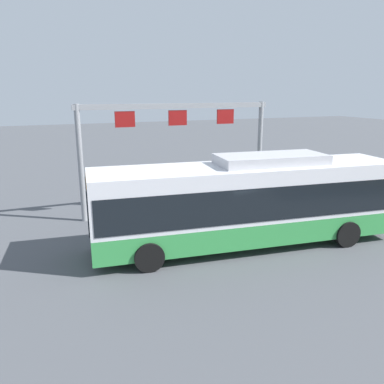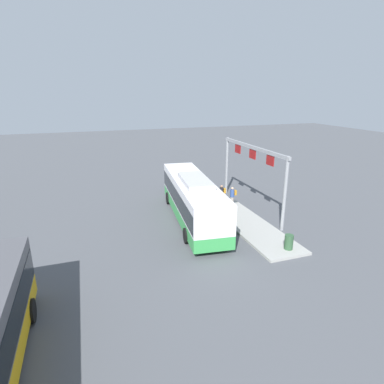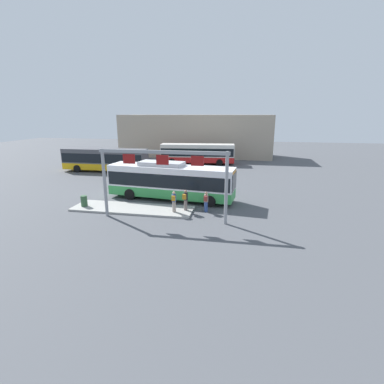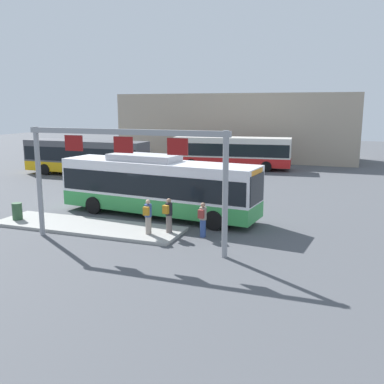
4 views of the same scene
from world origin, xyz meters
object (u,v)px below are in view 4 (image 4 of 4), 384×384
object	(u,v)px
bus_background_left	(232,151)
bus_background_right	(86,155)
bus_main	(157,184)
person_waiting_mid	(148,216)
person_boarding	(203,219)
person_waiting_near	(169,214)
trash_bin	(17,211)

from	to	relation	value
bus_background_left	bus_background_right	distance (m)	14.00
bus_main	bus_background_right	distance (m)	16.44
bus_background_right	person_waiting_mid	xyz separation A→B (m)	(13.36, -15.03, -0.73)
person_boarding	person_waiting_near	size ratio (longest dim) A/B	1.00
trash_bin	person_boarding	bearing A→B (deg)	5.03
person_waiting_near	bus_main	bearing A→B (deg)	44.18
bus_main	trash_bin	distance (m)	7.63
bus_background_right	person_waiting_mid	size ratio (longest dim) A/B	6.87
trash_bin	person_waiting_mid	bearing A→B (deg)	-0.33
bus_background_left	trash_bin	distance (m)	24.01
bus_main	person_waiting_mid	xyz separation A→B (m)	(1.27, -3.89, -0.76)
bus_background_right	person_waiting_mid	world-z (taller)	bus_background_right
bus_background_left	person_boarding	xyz separation A→B (m)	(4.50, -22.41, -0.89)
bus_background_left	trash_bin	size ratio (longest dim) A/B	12.75
bus_background_left	person_waiting_near	xyz separation A→B (m)	(2.90, -22.76, -0.73)
bus_main	bus_background_right	xyz separation A→B (m)	(-12.08, 11.15, -0.03)
person_boarding	trash_bin	size ratio (longest dim) A/B	1.86
bus_main	person_waiting_mid	distance (m)	4.16
bus_background_right	trash_bin	xyz separation A→B (m)	(5.61, -14.99, -1.17)
person_waiting_near	bus_background_right	bearing A→B (deg)	56.48
bus_background_left	person_waiting_mid	bearing A→B (deg)	89.27
bus_background_left	person_waiting_mid	size ratio (longest dim) A/B	6.87
bus_background_right	person_waiting_near	world-z (taller)	bus_background_right
trash_bin	bus_background_left	bearing A→B (deg)	76.37
person_waiting_near	person_waiting_mid	world-z (taller)	same
bus_main	person_waiting_mid	size ratio (longest dim) A/B	7.05
bus_main	trash_bin	world-z (taller)	bus_main
bus_background_right	trash_bin	distance (m)	16.05
person_boarding	person_waiting_near	bearing A→B (deg)	104.06
person_boarding	trash_bin	xyz separation A→B (m)	(-10.15, -0.89, -0.28)
person_boarding	person_waiting_near	xyz separation A→B (m)	(-1.60, -0.35, 0.16)
bus_background_right	bus_main	bearing A→B (deg)	-42.63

